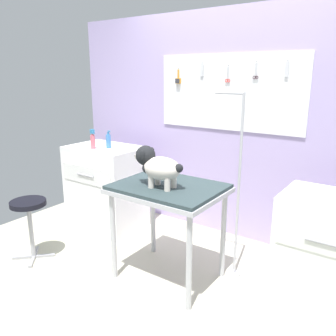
# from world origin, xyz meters

# --- Properties ---
(ground) EXTENTS (4.40, 4.00, 0.04)m
(ground) POSITION_xyz_m (0.00, 0.00, -0.02)
(ground) COLOR #B8B49D
(rear_wall_panel) EXTENTS (4.00, 0.11, 2.30)m
(rear_wall_panel) POSITION_xyz_m (-0.00, 1.28, 1.16)
(rear_wall_panel) COLOR #AD9BCE
(rear_wall_panel) RESTS_ON ground
(grooming_table) EXTENTS (0.86, 0.66, 0.82)m
(grooming_table) POSITION_xyz_m (-0.03, 0.19, 0.73)
(grooming_table) COLOR #B7B7BC
(grooming_table) RESTS_ON ground
(grooming_arm) EXTENTS (0.29, 0.11, 1.54)m
(grooming_arm) POSITION_xyz_m (0.41, 0.55, 0.72)
(grooming_arm) COLOR #B7B7BC
(grooming_arm) RESTS_ON ground
(dog) EXTENTS (0.44, 0.22, 0.32)m
(dog) POSITION_xyz_m (-0.08, 0.11, 0.99)
(dog) COLOR silver
(dog) RESTS_ON grooming_table
(counter_left) EXTENTS (0.80, 0.58, 0.91)m
(counter_left) POSITION_xyz_m (-1.21, 0.66, 0.46)
(counter_left) COLOR white
(counter_left) RESTS_ON ground
(cabinet_right) EXTENTS (0.68, 0.54, 0.84)m
(cabinet_right) POSITION_xyz_m (1.12, 0.58, 0.42)
(cabinet_right) COLOR white
(cabinet_right) RESTS_ON ground
(stool) EXTENTS (0.32, 0.32, 0.57)m
(stool) POSITION_xyz_m (-1.24, -0.29, 0.46)
(stool) COLOR #9E9EA3
(stool) RESTS_ON ground
(conditioner_bottle) EXTENTS (0.05, 0.05, 0.19)m
(conditioner_bottle) POSITION_xyz_m (-1.12, 0.64, 0.99)
(conditioner_bottle) COLOR #3D76B9
(conditioner_bottle) RESTS_ON counter_left
(pump_bottle_white) EXTENTS (0.05, 0.05, 0.21)m
(pump_bottle_white) POSITION_xyz_m (-1.23, 0.52, 1.00)
(pump_bottle_white) COLOR #CE5E6D
(pump_bottle_white) RESTS_ON counter_left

